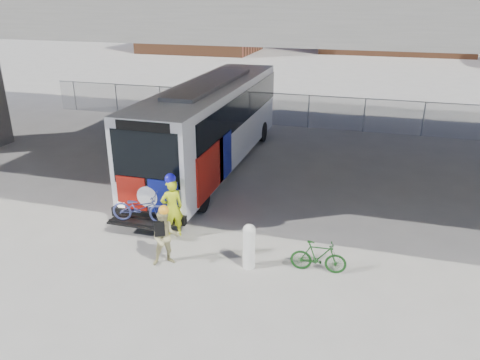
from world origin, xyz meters
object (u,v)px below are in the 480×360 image
at_px(cyclist_hivis, 172,207).
at_px(bike_parked, 318,257).
at_px(bus, 212,119).
at_px(bollard, 249,245).
at_px(cyclist_tan, 165,237).

height_order(cyclist_hivis, bike_parked, cyclist_hivis).
distance_m(bus, bike_parked, 9.11).
bearing_deg(cyclist_hivis, bollard, 116.05).
relative_size(cyclist_hivis, bike_parked, 1.38).
bearing_deg(bus, bollard, -63.54).
bearing_deg(cyclist_hivis, bike_parked, 128.09).
relative_size(bollard, cyclist_hivis, 0.63).
bearing_deg(cyclist_tan, bus, 70.89).
distance_m(bus, cyclist_tan, 8.08).
bearing_deg(bollard, cyclist_tan, -167.95).
bearing_deg(cyclist_hivis, cyclist_tan, 64.83).
height_order(bus, bollard, bus).
xyz_separation_m(cyclist_tan, bike_parked, (4.08, 0.80, -0.39)).
height_order(bollard, cyclist_hivis, cyclist_hivis).
bearing_deg(bike_parked, bollard, 96.26).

